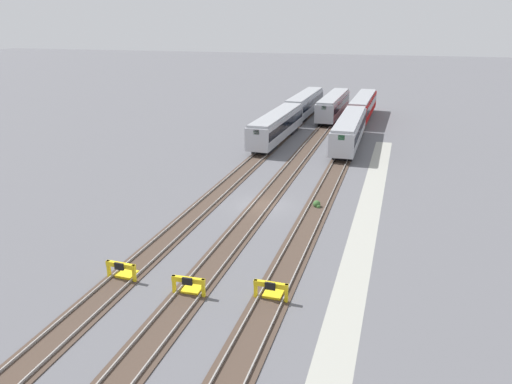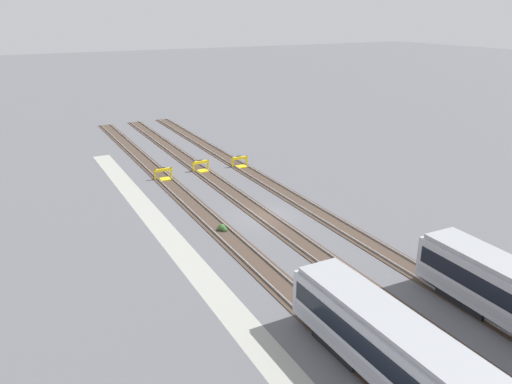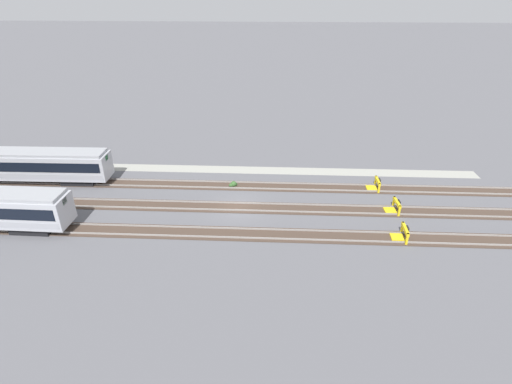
% 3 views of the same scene
% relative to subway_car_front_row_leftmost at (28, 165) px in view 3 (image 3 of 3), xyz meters
% --- Properties ---
extents(ground_plane, '(400.00, 400.00, 0.00)m').
position_rel_subway_car_front_row_leftmost_xyz_m(ground_plane, '(-23.69, 4.66, -2.04)').
color(ground_plane, '#5B5B60').
extents(service_walkway, '(54.00, 2.00, 0.01)m').
position_rel_subway_car_front_row_leftmost_xyz_m(service_walkway, '(-23.69, -4.24, -2.04)').
color(service_walkway, '#9E9E93').
rests_on(service_walkway, ground).
extents(rail_track_nearest, '(90.00, 2.24, 0.21)m').
position_rel_subway_car_front_row_leftmost_xyz_m(rail_track_nearest, '(-23.69, -0.03, -2.00)').
color(rail_track_nearest, '#47382D').
rests_on(rail_track_nearest, ground).
extents(rail_track_near_inner, '(90.00, 2.24, 0.21)m').
position_rel_subway_car_front_row_leftmost_xyz_m(rail_track_near_inner, '(-23.69, 4.66, -2.00)').
color(rail_track_near_inner, '#47382D').
rests_on(rail_track_near_inner, ground).
extents(rail_track_middle, '(90.00, 2.24, 0.21)m').
position_rel_subway_car_front_row_leftmost_xyz_m(rail_track_middle, '(-23.69, 9.34, -2.00)').
color(rail_track_middle, '#47382D').
rests_on(rail_track_middle, ground).
extents(subway_car_front_row_leftmost, '(18.03, 3.05, 3.70)m').
position_rel_subway_car_front_row_leftmost_xyz_m(subway_car_front_row_leftmost, '(0.00, 0.00, 0.00)').
color(subway_car_front_row_leftmost, '#ADAFB7').
rests_on(subway_car_front_row_leftmost, ground).
extents(bumper_stop_nearest_track, '(1.35, 2.00, 1.22)m').
position_rel_subway_car_front_row_leftmost_xyz_m(bumper_stop_nearest_track, '(-38.00, -0.03, -1.53)').
color(bumper_stop_nearest_track, yellow).
rests_on(bumper_stop_nearest_track, ground).
extents(bumper_stop_near_inner_track, '(1.37, 2.01, 1.22)m').
position_rel_subway_car_front_row_leftmost_xyz_m(bumper_stop_near_inner_track, '(-38.82, 4.67, -1.53)').
color(bumper_stop_near_inner_track, yellow).
rests_on(bumper_stop_near_inner_track, ground).
extents(bumper_stop_middle_track, '(1.38, 2.01, 1.22)m').
position_rel_subway_car_front_row_leftmost_xyz_m(bumper_stop_middle_track, '(-38.32, 9.33, -1.53)').
color(bumper_stop_middle_track, yellow).
rests_on(bumper_stop_middle_track, ground).
extents(weed_clump, '(0.92, 0.70, 0.64)m').
position_rel_subway_car_front_row_leftmost_xyz_m(weed_clump, '(-22.70, 0.07, -1.80)').
color(weed_clump, '#38602D').
rests_on(weed_clump, ground).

